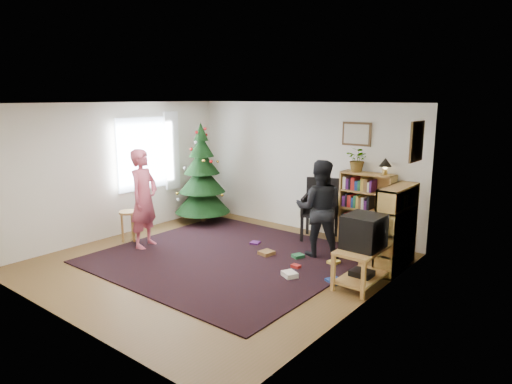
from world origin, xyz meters
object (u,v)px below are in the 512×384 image
Objects in this scene: picture_back at (357,134)px; armchair at (323,206)px; table_lamp at (385,163)px; person_standing at (144,199)px; christmas_tree at (202,181)px; bookshelf_back at (366,209)px; tv_stand at (362,263)px; potted_plant at (358,160)px; bookshelf_right at (396,227)px; person_by_chair at (319,209)px; crt_tv at (364,231)px; picture_right at (417,142)px; stool at (129,218)px.

armchair is (-0.48, -0.25, -1.34)m from picture_back.
armchair is 3.86× the size of table_lamp.
picture_back is 0.32× the size of person_standing.
christmas_tree is 1.83m from person_standing.
bookshelf_back is 1.44× the size of tv_stand.
bookshelf_back is at bearing 12.19° from christmas_tree.
person_standing is at bearing -137.74° from potted_plant.
person_by_chair is at bearing 98.99° from bookshelf_right.
christmas_tree is (-3.03, -0.86, -1.08)m from picture_back.
person_by_chair is (-0.36, -1.02, 0.14)m from bookshelf_back.
bookshelf_back is 1.86m from crt_tv.
picture_back is at bearing 151.31° from picture_right.
crt_tv is at bearing 171.97° from bookshelf_right.
crt_tv is (1.07, -1.83, -1.17)m from picture_back.
christmas_tree is at bearing -168.78° from table_lamp.
bookshelf_right reaches higher than armchair.
picture_right is 1.05× the size of stool.
potted_plant is at bearing 153.97° from picture_right.
armchair is at bearing -152.81° from picture_back.
bookshelf_back is (3.35, 0.72, -0.21)m from christmas_tree.
person_by_chair is at bearing -98.76° from potted_plant.
stool is 3.44m from person_by_chair.
christmas_tree is 3.65× the size of stool.
stool is 0.63m from person_standing.
potted_plant reaches higher than tv_stand.
person_by_chair reaches higher than table_lamp.
person_by_chair is at bearing -109.33° from bookshelf_back.
potted_plant is (-0.20, 0.00, 0.85)m from bookshelf_back.
christmas_tree is at bearing -178.24° from picture_right.
picture_right is at bearing -80.85° from person_standing.
christmas_tree is 1.84m from stool.
stool is at bearing 111.42° from bookshelf_right.
bookshelf_back is at bearing 113.98° from tv_stand.
picture_back reaches higher than table_lamp.
picture_right reaches higher than person_standing.
person_standing reaches higher than armchair.
tv_stand is 1.58× the size of stool.
tv_stand is (-0.12, -0.87, -0.34)m from bookshelf_right.
person_by_chair reaches higher than stool.
picture_back is 3.33m from christmas_tree.
christmas_tree is 2.63m from armchair.
person_by_chair is at bearing 148.58° from crt_tv.
christmas_tree is at bearing 166.71° from tv_stand.
picture_back is 0.42× the size of bookshelf_back.
stool is at bearing -92.71° from christmas_tree.
person_standing is 3.01m from person_by_chair.
crt_tv is at bearing -94.22° from person_standing.
person_by_chair is (3.08, 1.50, 0.36)m from stool.
picture_right is 1.03m from table_lamp.
person_standing is 3.99× the size of potted_plant.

